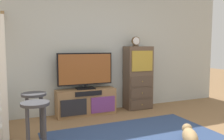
{
  "coord_description": "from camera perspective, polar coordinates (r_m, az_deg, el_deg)",
  "views": [
    {
      "loc": [
        -1.63,
        -2.19,
        1.36
      ],
      "look_at": [
        0.06,
        1.72,
        0.93
      ],
      "focal_mm": 37.26,
      "sensor_mm": 36.0,
      "label": 1
    }
  ],
  "objects": [
    {
      "name": "bar_stool_far",
      "position": [
        3.48,
        -18.56,
        -8.34
      ],
      "size": [
        0.34,
        0.34,
        0.71
      ],
      "color": "#333338",
      "rests_on": "ground_plane"
    },
    {
      "name": "dog",
      "position": [
        3.54,
        18.49,
        -15.08
      ],
      "size": [
        0.4,
        0.5,
        0.23
      ],
      "color": "tan",
      "rests_on": "ground_plane"
    },
    {
      "name": "side_cabinet",
      "position": [
        5.11,
        6.41,
        -1.9
      ],
      "size": [
        0.58,
        0.38,
        1.36
      ],
      "color": "brown",
      "rests_on": "ground_plane"
    },
    {
      "name": "bar_stool_near",
      "position": [
        2.98,
        -18.26,
        -10.84
      ],
      "size": [
        0.34,
        0.34,
        0.7
      ],
      "color": "#333338",
      "rests_on": "ground_plane"
    },
    {
      "name": "media_console",
      "position": [
        4.71,
        -6.39,
        -7.78
      ],
      "size": [
        1.18,
        0.38,
        0.52
      ],
      "color": "#997047",
      "rests_on": "ground_plane"
    },
    {
      "name": "television",
      "position": [
        4.63,
        -6.57,
        0.04
      ],
      "size": [
        1.11,
        0.22,
        0.72
      ],
      "color": "black",
      "rests_on": "media_console"
    },
    {
      "name": "desk_clock",
      "position": [
        5.02,
        5.85,
        6.98
      ],
      "size": [
        0.18,
        0.08,
        0.21
      ],
      "color": "#4C3823",
      "rests_on": "side_cabinet"
    },
    {
      "name": "back_wall",
      "position": [
        4.93,
        -4.1,
        5.65
      ],
      "size": [
        6.4,
        0.12,
        2.7
      ],
      "primitive_type": "cube",
      "color": "#B2B7B2",
      "rests_on": "ground_plane"
    }
  ]
}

